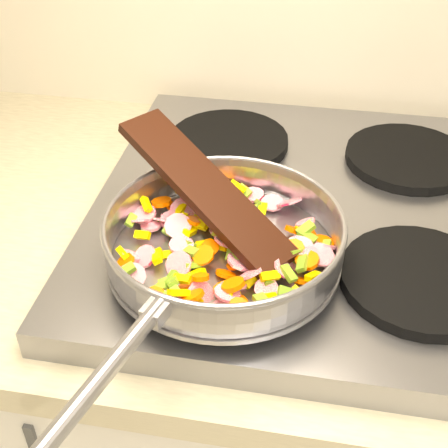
# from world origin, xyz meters

# --- Properties ---
(cooktop) EXTENTS (0.60, 0.60, 0.04)m
(cooktop) POSITION_xyz_m (-0.70, 1.67, 0.92)
(cooktop) COLOR #939399
(cooktop) RESTS_ON counter_top
(grate_fl) EXTENTS (0.19, 0.19, 0.02)m
(grate_fl) POSITION_xyz_m (-0.84, 1.52, 0.95)
(grate_fl) COLOR black
(grate_fl) RESTS_ON cooktop
(grate_fr) EXTENTS (0.19, 0.19, 0.02)m
(grate_fr) POSITION_xyz_m (-0.56, 1.52, 0.95)
(grate_fr) COLOR black
(grate_fr) RESTS_ON cooktop
(grate_bl) EXTENTS (0.19, 0.19, 0.02)m
(grate_bl) POSITION_xyz_m (-0.84, 1.81, 0.95)
(grate_bl) COLOR black
(grate_bl) RESTS_ON cooktop
(grate_br) EXTENTS (0.19, 0.19, 0.02)m
(grate_br) POSITION_xyz_m (-0.56, 1.81, 0.95)
(grate_br) COLOR black
(grate_br) RESTS_ON cooktop
(saute_pan) EXTENTS (0.33, 0.48, 0.06)m
(saute_pan) POSITION_xyz_m (-0.80, 1.51, 0.99)
(saute_pan) COLOR #9E9EA5
(saute_pan) RESTS_ON grate_fl
(vegetable_heap) EXTENTS (0.27, 0.27, 0.05)m
(vegetable_heap) POSITION_xyz_m (-0.80, 1.51, 0.98)
(vegetable_heap) COLOR red
(vegetable_heap) RESTS_ON saute_pan
(wooden_spatula) EXTENTS (0.25, 0.21, 0.10)m
(wooden_spatula) POSITION_xyz_m (-0.83, 1.56, 1.02)
(wooden_spatula) COLOR black
(wooden_spatula) RESTS_ON saute_pan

